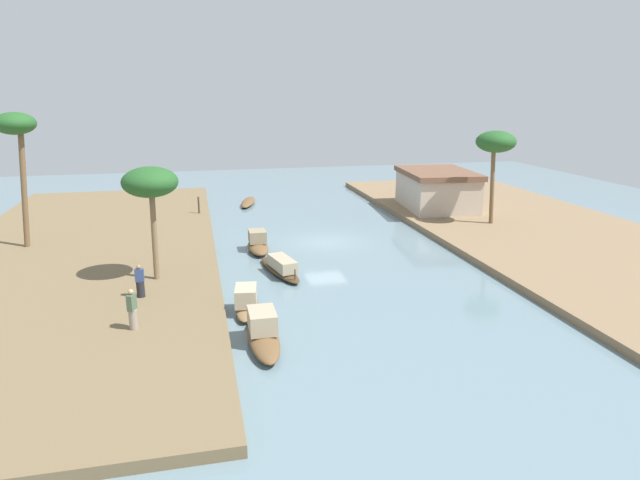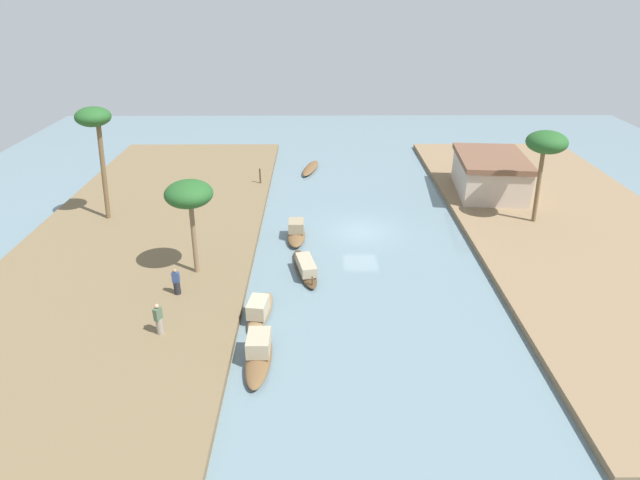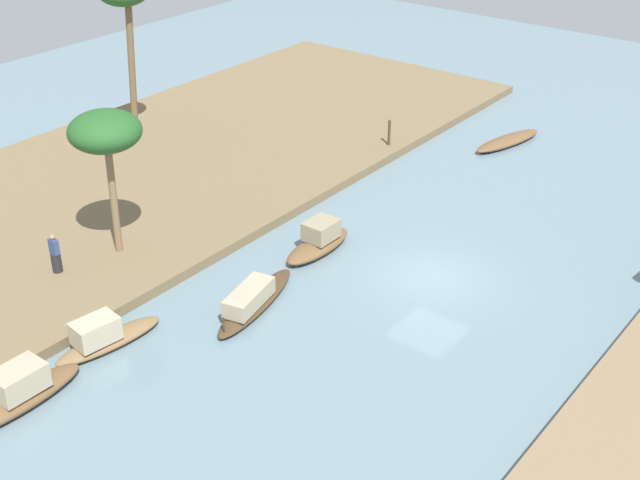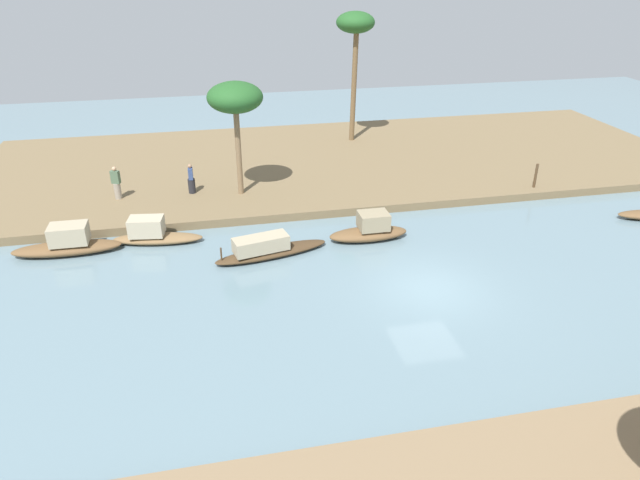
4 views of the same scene
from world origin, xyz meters
name	(u,v)px [view 4 (image 4 of 4)]	position (x,y,z in m)	size (l,w,h in m)	color
river_water	(430,289)	(0.00, 0.00, 0.00)	(72.04, 72.04, 0.00)	slate
riverbank_left	(338,160)	(0.00, -15.04, 0.21)	(41.96, 15.67, 0.41)	brown
sampan_upstream_small	(153,234)	(10.53, -6.21, 0.45)	(4.03, 1.54, 1.21)	brown
sampan_midstream	(370,230)	(1.07, -4.59, 0.46)	(3.57, 1.22, 1.28)	brown
sampan_near_left_bank	(68,244)	(14.05, -5.90, 0.47)	(4.50, 1.22, 1.32)	brown
sampan_with_red_awning	(267,249)	(5.76, -3.89, 0.37)	(5.08, 2.11, 0.97)	#47331E
person_on_near_bank	(117,184)	(12.45, -10.88, 1.18)	(0.48, 0.45, 1.69)	gray
person_by_mooring	(191,181)	(8.79, -10.90, 1.06)	(0.38, 0.40, 1.56)	#232328
mooring_post	(536,176)	(-8.99, -7.99, 1.06)	(0.14, 0.14, 1.29)	#4C3823
palm_tree_left_near	(355,29)	(-1.71, -18.18, 7.45)	(2.37, 2.37, 8.05)	brown
palm_tree_left_far	(235,99)	(6.31, -10.29, 5.28)	(2.70, 2.70, 5.70)	#7F6647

